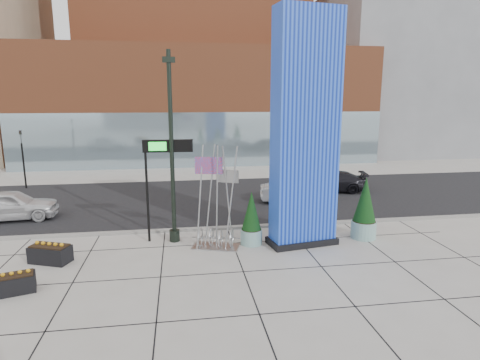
{
  "coord_description": "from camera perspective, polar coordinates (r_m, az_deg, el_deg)",
  "views": [
    {
      "loc": [
        -1.2,
        -14.6,
        6.29
      ],
      "look_at": [
        1.33,
        2.0,
        2.84
      ],
      "focal_mm": 30.0,
      "sensor_mm": 36.0,
      "label": 1
    }
  ],
  "objects": [
    {
      "name": "ground",
      "position": [
        15.94,
        -3.72,
        -11.64
      ],
      "size": [
        160.0,
        160.0,
        0.0
      ],
      "primitive_type": "plane",
      "color": "#9E9991",
      "rests_on": "ground"
    },
    {
      "name": "public_art_sculpture",
      "position": [
        17.08,
        -3.42,
        -5.87
      ],
      "size": [
        2.15,
        1.52,
        4.43
      ],
      "rotation": [
        0.0,
        0.0,
        -0.31
      ],
      "color": "#AEB0B3",
      "rests_on": "ground"
    },
    {
      "name": "round_planter_west",
      "position": [
        17.45,
        1.64,
        -5.63
      ],
      "size": [
        0.94,
        0.94,
        2.36
      ],
      "color": "#85B3AF",
      "rests_on": "ground"
    },
    {
      "name": "street_asphalt",
      "position": [
        25.41,
        -5.69,
        -2.74
      ],
      "size": [
        80.0,
        12.0,
        0.02
      ],
      "primitive_type": "cube",
      "color": "black",
      "rests_on": "ground"
    },
    {
      "name": "car_dark_east",
      "position": [
        27.96,
        12.74,
        -0.23
      ],
      "size": [
        5.0,
        2.8,
        1.37
      ],
      "primitive_type": "imported",
      "rotation": [
        0.0,
        0.0,
        -1.77
      ],
      "color": "black",
      "rests_on": "ground"
    },
    {
      "name": "overhead_street_sign",
      "position": [
        17.58,
        -10.79,
        3.57
      ],
      "size": [
        2.14,
        0.27,
        4.53
      ],
      "rotation": [
        0.0,
        0.0,
        -0.03
      ],
      "color": "black",
      "rests_on": "ground"
    },
    {
      "name": "round_planter_mid",
      "position": [
        18.81,
        8.28,
        -4.47
      ],
      "size": [
        0.94,
        0.94,
        2.35
      ],
      "color": "#85B3AF",
      "rests_on": "ground"
    },
    {
      "name": "curb_edge",
      "position": [
        19.65,
        -4.75,
        -6.9
      ],
      "size": [
        80.0,
        0.3,
        0.12
      ],
      "primitive_type": "cube",
      "color": "gray",
      "rests_on": "ground"
    },
    {
      "name": "building_grey_parking",
      "position": [
        54.02,
        22.25,
        13.66
      ],
      "size": [
        20.0,
        18.0,
        18.0
      ],
      "primitive_type": "cube",
      "color": "slate",
      "rests_on": "ground"
    },
    {
      "name": "box_planter_north",
      "position": [
        17.44,
        -25.39,
        -9.35
      ],
      "size": [
        1.69,
        1.26,
        0.84
      ],
      "rotation": [
        0.0,
        0.0,
        -0.37
      ],
      "color": "black",
      "rests_on": "ground"
    },
    {
      "name": "tower_podium",
      "position": [
        41.66,
        -5.73,
        10.48
      ],
      "size": [
        34.0,
        10.0,
        11.0
      ],
      "primitive_type": "cube",
      "color": "#AB5631",
      "rests_on": "ground"
    },
    {
      "name": "traffic_signal",
      "position": [
        31.76,
        -28.5,
        3.0
      ],
      "size": [
        0.15,
        0.18,
        4.1
      ],
      "color": "black",
      "rests_on": "ground"
    },
    {
      "name": "tower_glass_front",
      "position": [
        37.06,
        -5.24,
        5.71
      ],
      "size": [
        34.0,
        0.6,
        5.0
      ],
      "primitive_type": "cube",
      "color": "#8CA5B2",
      "rests_on": "ground"
    },
    {
      "name": "blue_pylon",
      "position": [
        16.99,
        9.26,
        6.27
      ],
      "size": [
        3.13,
        1.8,
        9.83
      ],
      "rotation": [
        0.0,
        0.0,
        0.17
      ],
      "color": "#0B27AC",
      "rests_on": "ground"
    },
    {
      "name": "round_planter_east",
      "position": [
        18.99,
        17.31,
        -4.04
      ],
      "size": [
        1.13,
        1.13,
        2.82
      ],
      "color": "#85B3AF",
      "rests_on": "ground"
    },
    {
      "name": "lamp_post",
      "position": [
        17.51,
        -9.61,
        1.85
      ],
      "size": [
        0.54,
        0.45,
        8.23
      ],
      "rotation": [
        0.0,
        0.0,
        0.11
      ],
      "color": "black",
      "rests_on": "ground"
    },
    {
      "name": "concrete_bollard",
      "position": [
        17.39,
        -24.27,
        -9.46
      ],
      "size": [
        0.35,
        0.35,
        0.68
      ],
      "primitive_type": "cylinder",
      "color": "gray",
      "rests_on": "ground"
    },
    {
      "name": "box_planter_south",
      "position": [
        15.45,
        -29.62,
        -12.62
      ],
      "size": [
        1.5,
        1.05,
        0.75
      ],
      "rotation": [
        0.0,
        0.0,
        0.3
      ],
      "color": "black",
      "rests_on": "ground"
    },
    {
      "name": "car_white_west",
      "position": [
        24.1,
        -29.9,
        -3.14
      ],
      "size": [
        4.81,
        2.31,
        1.58
      ],
      "primitive_type": "imported",
      "rotation": [
        0.0,
        0.0,
        1.67
      ],
      "color": "silver",
      "rests_on": "ground"
    },
    {
      "name": "car_silver_mid",
      "position": [
        24.63,
        7.71,
        -1.65
      ],
      "size": [
        4.29,
        2.09,
        1.36
      ],
      "primitive_type": "imported",
      "rotation": [
        0.0,
        0.0,
        1.41
      ],
      "color": "#AAACB2",
      "rests_on": "ground"
    }
  ]
}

